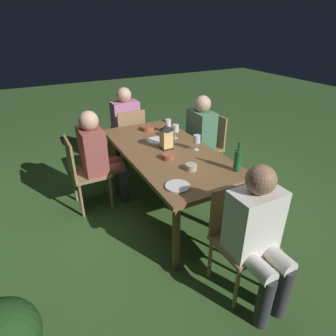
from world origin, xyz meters
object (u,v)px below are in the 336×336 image
at_px(chair_side_left_b, 208,143).
at_px(bowl_salad, 148,128).
at_px(plate_b, 156,141).
at_px(bowl_bread, 191,167).
at_px(wine_glass_c, 168,123).
at_px(bowl_olives, 168,156).
at_px(chair_head_far, 130,135).
at_px(person_in_rust, 99,155).
at_px(chair_side_right_b, 83,170).
at_px(green_bottle_on_table, 238,160).
at_px(wine_glass_a, 176,129).
at_px(lantern_centerpiece, 166,136).
at_px(wine_glass_b, 197,140).
at_px(person_in_green, 197,135).
at_px(plate_a, 178,186).
at_px(person_in_cream, 259,233).
at_px(chair_head_near, 238,233).
at_px(person_in_pink, 124,121).
at_px(dining_table, 168,155).

distance_m(chair_side_left_b, bowl_salad, 0.87).
height_order(chair_side_left_b, plate_b, chair_side_left_b).
relative_size(chair_side_left_b, bowl_bread, 7.84).
bearing_deg(plate_b, wine_glass_c, -52.32).
bearing_deg(wine_glass_c, bowl_olives, 152.52).
distance_m(chair_head_far, person_in_rust, 1.03).
distance_m(chair_side_right_b, person_in_rust, 0.25).
xyz_separation_m(green_bottle_on_table, wine_glass_c, (1.20, 0.10, 0.01)).
xyz_separation_m(person_in_rust, wine_glass_a, (-0.16, -0.89, 0.21)).
relative_size(lantern_centerpiece, wine_glass_b, 1.57).
bearing_deg(bowl_olives, lantern_centerpiece, -23.33).
height_order(chair_side_right_b, wine_glass_b, wine_glass_b).
bearing_deg(green_bottle_on_table, wine_glass_b, 7.59).
height_order(person_in_green, plate_b, person_in_green).
height_order(chair_side_left_b, person_in_rust, person_in_rust).
height_order(chair_side_left_b, wine_glass_b, wine_glass_b).
relative_size(person_in_rust, plate_a, 5.34).
bearing_deg(person_in_rust, person_in_cream, -160.42).
bearing_deg(person_in_green, wine_glass_c, 82.08).
distance_m(wine_glass_c, bowl_salad, 0.29).
distance_m(person_in_cream, bowl_olives, 1.23).
bearing_deg(wine_glass_c, plate_b, 127.68).
bearing_deg(chair_side_left_b, chair_side_right_b, 90.00).
relative_size(chair_head_near, chair_head_far, 1.00).
bearing_deg(person_in_green, person_in_pink, 33.91).
relative_size(chair_head_near, green_bottle_on_table, 3.00).
xyz_separation_m(person_in_cream, wine_glass_c, (1.89, -0.25, 0.21)).
xyz_separation_m(chair_head_near, wine_glass_c, (1.70, -0.25, 0.36)).
bearing_deg(wine_glass_c, person_in_green, -97.92).
relative_size(lantern_centerpiece, wine_glass_a, 1.57).
bearing_deg(chair_head_far, bowl_bread, 179.50).
xyz_separation_m(person_in_cream, plate_b, (1.70, -0.00, 0.10)).
xyz_separation_m(plate_b, bowl_salad, (0.39, -0.06, 0.02)).
height_order(person_in_pink, green_bottle_on_table, person_in_pink).
height_order(chair_head_near, bowl_salad, chair_head_near).
distance_m(person_in_green, chair_side_right_b, 1.51).
xyz_separation_m(person_in_green, wine_glass_c, (0.06, 0.40, 0.21)).
distance_m(chair_head_far, bowl_olives, 1.42).
bearing_deg(lantern_centerpiece, person_in_rust, 60.26).
distance_m(person_in_green, wine_glass_c, 0.45).
bearing_deg(person_in_pink, lantern_centerpiece, -179.67).
distance_m(chair_head_near, wine_glass_a, 1.54).
height_order(wine_glass_c, plate_a, wine_glass_c).
relative_size(wine_glass_a, plate_a, 0.78).
bearing_deg(bowl_olives, chair_head_near, -174.64).
relative_size(green_bottle_on_table, bowl_salad, 1.82).
relative_size(chair_side_right_b, wine_glass_c, 5.15).
bearing_deg(wine_glass_c, chair_head_far, 19.42).
relative_size(dining_table, bowl_salad, 12.04).
distance_m(person_in_pink, wine_glass_b, 1.58).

